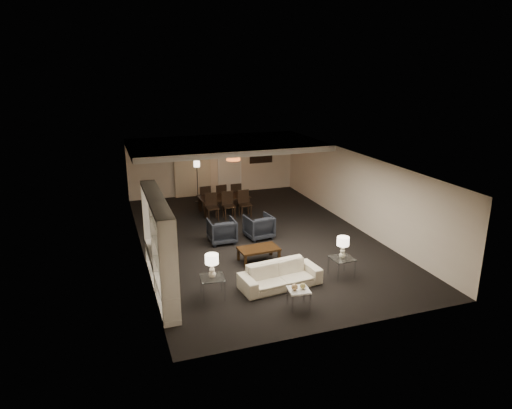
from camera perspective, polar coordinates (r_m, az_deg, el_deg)
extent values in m
plane|color=black|center=(14.46, 0.00, -4.17)|extent=(11.00, 11.00, 0.00)
cube|color=silver|center=(13.75, 0.00, 5.59)|extent=(7.00, 11.00, 0.02)
cube|color=beige|center=(19.19, -5.36, 4.98)|extent=(7.00, 0.02, 2.50)
cube|color=beige|center=(9.36, 11.13, -8.47)|extent=(7.00, 0.02, 2.50)
cube|color=beige|center=(13.38, -14.32, -0.81)|extent=(0.02, 11.00, 2.50)
cube|color=beige|center=(15.51, 12.33, 1.76)|extent=(0.02, 11.00, 2.50)
cube|color=silver|center=(17.07, -3.85, 7.44)|extent=(7.00, 4.00, 0.20)
cube|color=beige|center=(18.93, -7.95, 4.57)|extent=(1.50, 0.12, 2.40)
cube|color=silver|center=(19.37, -3.31, 4.53)|extent=(0.90, 0.05, 2.10)
cube|color=#142D38|center=(19.68, 0.62, 6.24)|extent=(0.95, 0.04, 0.65)
cylinder|color=#D8591E|center=(17.23, -2.85, 5.93)|extent=(0.52, 0.52, 0.24)
imported|color=beige|center=(11.32, 3.03, -8.84)|extent=(2.08, 1.01, 0.59)
imported|color=black|center=(14.01, -4.29, -3.30)|extent=(0.80, 0.83, 0.75)
imported|color=black|center=(14.34, 0.35, -2.77)|extent=(0.89, 0.91, 0.75)
sphere|color=tan|center=(10.27, 4.85, -10.23)|extent=(0.15, 0.15, 0.15)
sphere|color=tan|center=(10.35, 5.88, -10.09)|extent=(0.13, 0.13, 0.13)
imported|color=black|center=(11.68, -12.33, -4.29)|extent=(1.08, 0.14, 0.62)
imported|color=#233D97|center=(10.18, -11.40, -7.01)|extent=(0.15, 0.15, 0.15)
imported|color=#AE6B3A|center=(10.30, -11.83, -3.69)|extent=(0.17, 0.17, 0.17)
cube|color=black|center=(12.04, -11.89, -6.09)|extent=(0.17, 0.17, 1.15)
imported|color=black|center=(16.81, -4.01, -0.01)|extent=(1.82, 1.04, 0.63)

